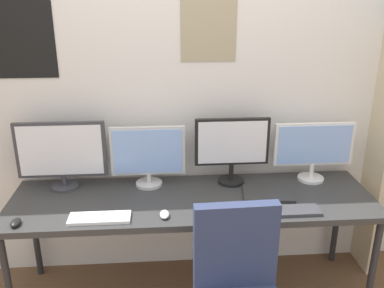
% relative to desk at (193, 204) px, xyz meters
% --- Properties ---
extents(wall_back, '(4.73, 0.11, 2.60)m').
position_rel_desk_xyz_m(wall_back, '(-0.00, 0.42, 0.61)').
color(wall_back, silver).
rests_on(wall_back, ground_plane).
extents(desk, '(2.33, 0.68, 0.74)m').
position_rel_desk_xyz_m(desk, '(0.00, 0.00, 0.00)').
color(desk, '#333333').
rests_on(desk, ground_plane).
extents(monitor_far_left, '(0.58, 0.18, 0.46)m').
position_rel_desk_xyz_m(monitor_far_left, '(-0.85, 0.21, 0.30)').
color(monitor_far_left, '#38383D').
rests_on(monitor_far_left, desk).
extents(monitor_center_left, '(0.49, 0.18, 0.42)m').
position_rel_desk_xyz_m(monitor_center_left, '(-0.28, 0.21, 0.27)').
color(monitor_center_left, silver).
rests_on(monitor_center_left, desk).
extents(monitor_center_right, '(0.50, 0.18, 0.46)m').
position_rel_desk_xyz_m(monitor_center_right, '(0.28, 0.21, 0.31)').
color(monitor_center_right, black).
rests_on(monitor_center_right, desk).
extents(monitor_far_right, '(0.55, 0.18, 0.41)m').
position_rel_desk_xyz_m(monitor_far_right, '(0.85, 0.21, 0.29)').
color(monitor_far_right, silver).
rests_on(monitor_far_right, desk).
extents(keyboard_left, '(0.36, 0.13, 0.02)m').
position_rel_desk_xyz_m(keyboard_left, '(-0.56, -0.23, 0.06)').
color(keyboard_left, silver).
rests_on(keyboard_left, desk).
extents(keyboard_right, '(0.38, 0.13, 0.02)m').
position_rel_desk_xyz_m(keyboard_right, '(0.56, -0.23, 0.06)').
color(keyboard_right, '#38383D').
rests_on(keyboard_right, desk).
extents(mouse_left_side, '(0.06, 0.10, 0.03)m').
position_rel_desk_xyz_m(mouse_left_side, '(-0.18, -0.23, 0.07)').
color(mouse_left_side, silver).
rests_on(mouse_left_side, desk).
extents(mouse_right_side, '(0.06, 0.10, 0.03)m').
position_rel_desk_xyz_m(mouse_right_side, '(-1.03, -0.26, 0.07)').
color(mouse_right_side, black).
rests_on(mouse_right_side, desk).
extents(laptop_closed, '(0.35, 0.26, 0.02)m').
position_rel_desk_xyz_m(laptop_closed, '(0.49, -0.01, 0.06)').
color(laptop_closed, '#2D2D2D').
rests_on(laptop_closed, desk).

